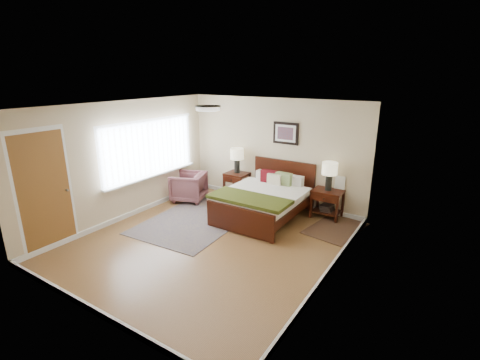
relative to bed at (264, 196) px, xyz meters
The scene contains 18 objects.
floor 1.62m from the bed, 100.84° to the right, with size 5.00×5.00×0.00m, color brown.
back_wall 1.27m from the bed, 106.52° to the left, with size 4.50×0.04×2.50m, color #C3B08E.
front_wall 4.10m from the bed, 94.14° to the right, with size 4.50×0.04×2.50m, color #C3B08E.
left_wall 3.05m from the bed, 149.13° to the right, with size 0.04×5.00×2.50m, color #C3B08E.
right_wall 2.59m from the bed, 37.79° to the right, with size 0.04×5.00×2.50m, color #C3B08E.
ceiling 2.53m from the bed, 100.84° to the right, with size 4.50×5.00×0.02m, color white.
window 2.76m from the bed, 161.77° to the right, with size 0.11×2.72×1.32m.
door 4.17m from the bed, 127.64° to the right, with size 0.06×1.00×2.18m.
ceil_fixture 2.50m from the bed, 100.84° to the right, with size 0.44×0.44×0.08m.
bed is the anchor object (origin of this frame).
wall_art 1.55m from the bed, 89.96° to the left, with size 0.62×0.05×0.50m.
nightstand_left 1.40m from the bed, 148.50° to the left, with size 0.55×0.49×0.65m.
nightstand_right 1.36m from the bed, 32.82° to the left, with size 0.63×0.47×0.62m.
lamp_left 1.52m from the bed, 147.74° to the left, with size 0.32×0.32×0.61m.
lamp_right 1.47m from the bed, 33.31° to the left, with size 0.32×0.32×0.61m.
armchair 2.10m from the bed, behind, with size 0.75×0.78×0.71m, color brown.
rug_persian 1.57m from the bed, 140.59° to the right, with size 1.80×2.54×0.01m, color #0C0C3D.
rug_navy 1.61m from the bed, 10.54° to the left, with size 0.88×1.33×0.01m, color black.
Camera 1 is at (3.64, -4.69, 3.02)m, focal length 26.00 mm.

